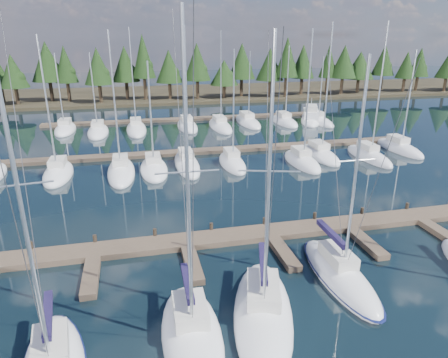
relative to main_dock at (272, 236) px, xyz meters
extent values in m
plane|color=black|center=(0.00, 12.64, -0.20)|extent=(260.00, 260.00, 0.00)
cube|color=#322A1B|center=(0.00, 72.64, 0.10)|extent=(220.00, 30.00, 0.60)
cube|color=brown|center=(0.00, 0.64, 0.00)|extent=(44.00, 2.00, 0.40)
cube|color=brown|center=(-12.00, -2.36, 0.00)|extent=(0.90, 4.00, 0.40)
cube|color=brown|center=(-6.00, -2.36, 0.00)|extent=(0.90, 4.00, 0.40)
cube|color=brown|center=(0.00, -2.36, 0.00)|extent=(0.90, 4.00, 0.40)
cube|color=brown|center=(6.00, -2.36, 0.00)|extent=(0.90, 4.00, 0.40)
cube|color=brown|center=(12.00, -2.36, 0.00)|extent=(0.90, 4.00, 0.40)
cylinder|color=#2F251A|center=(-16.00, 1.64, 0.25)|extent=(0.26, 0.26, 0.90)
cylinder|color=#2F251A|center=(-12.00, 1.64, 0.25)|extent=(0.26, 0.26, 0.90)
cylinder|color=#2F251A|center=(-8.00, 1.64, 0.25)|extent=(0.26, 0.26, 0.90)
cylinder|color=#2F251A|center=(-4.00, 1.64, 0.25)|extent=(0.26, 0.26, 0.90)
cylinder|color=#2F251A|center=(0.00, 1.64, 0.25)|extent=(0.26, 0.26, 0.90)
cylinder|color=#2F251A|center=(4.00, 1.64, 0.25)|extent=(0.26, 0.26, 0.90)
cylinder|color=#2F251A|center=(8.00, 1.64, 0.25)|extent=(0.26, 0.26, 0.90)
cylinder|color=#2F251A|center=(12.00, 1.64, 0.25)|extent=(0.26, 0.26, 0.90)
cube|color=brown|center=(0.00, 22.64, 0.00)|extent=(50.00, 1.80, 0.40)
cube|color=brown|center=(0.00, 42.64, 0.00)|extent=(46.00, 1.80, 0.40)
cube|color=beige|center=(-12.97, -9.04, 1.15)|extent=(1.74, 2.62, 0.70)
cylinder|color=silver|center=(-12.86, -9.79, 7.88)|extent=(0.18, 0.18, 14.16)
cylinder|color=silver|center=(-13.10, -8.13, 1.90)|extent=(0.60, 3.34, 0.12)
cube|color=#1A1437|center=(-13.10, -8.13, 2.05)|extent=(0.80, 3.22, 0.30)
cylinder|color=silver|center=(-12.86, -9.79, 8.59)|extent=(2.29, 0.40, 0.07)
cylinder|color=#3F3F44|center=(-12.63, -11.42, 7.73)|extent=(0.50, 3.28, 14.47)
cylinder|color=#3F3F44|center=(-13.15, -7.79, 7.73)|extent=(0.61, 4.04, 14.47)
ellipsoid|color=white|center=(-6.96, -8.44, -0.05)|extent=(3.04, 7.56, 1.90)
cube|color=beige|center=(-6.95, -8.06, 1.15)|extent=(1.62, 2.44, 0.70)
cylinder|color=silver|center=(-6.97, -8.81, 7.60)|extent=(0.16, 0.16, 13.60)
cylinder|color=silver|center=(-6.92, -7.16, 1.90)|extent=(0.21, 3.30, 0.12)
cube|color=#1A1437|center=(-6.92, -7.16, 2.05)|extent=(0.43, 3.15, 0.30)
cylinder|color=silver|center=(-6.97, -8.81, 8.28)|extent=(2.55, 0.14, 0.07)
cylinder|color=#3F3F44|center=(-7.01, -10.42, 7.45)|extent=(0.12, 3.25, 13.91)
cylinder|color=#3F3F44|center=(-6.91, -6.83, 7.45)|extent=(0.14, 4.00, 13.91)
ellipsoid|color=white|center=(-3.21, -7.75, -0.05)|extent=(5.42, 9.62, 1.90)
cube|color=beige|center=(-3.08, -7.31, 1.15)|extent=(2.39, 3.27, 0.70)
cylinder|color=silver|center=(-3.34, -8.19, 7.19)|extent=(0.20, 0.20, 12.78)
cylinder|color=silver|center=(-2.78, -6.26, 1.90)|extent=(1.24, 3.90, 0.12)
cube|color=#1A1437|center=(-2.78, -6.26, 2.05)|extent=(1.41, 3.79, 0.30)
cylinder|color=silver|center=(-3.34, -8.19, 7.83)|extent=(2.59, 0.82, 0.07)
cylinder|color=#3F3F44|center=(-3.89, -10.08, 7.04)|extent=(1.14, 3.82, 13.09)
cylinder|color=#3F3F44|center=(-2.66, -5.86, 7.04)|extent=(1.39, 4.69, 13.09)
ellipsoid|color=white|center=(2.26, -5.51, -0.05)|extent=(2.46, 8.30, 1.90)
cube|color=beige|center=(2.27, -5.09, 1.15)|extent=(1.34, 2.66, 0.70)
cylinder|color=silver|center=(2.26, -5.92, 6.65)|extent=(0.16, 0.16, 11.71)
cylinder|color=silver|center=(2.27, -4.10, 1.90)|extent=(0.15, 3.64, 0.12)
cube|color=#1A1437|center=(2.27, -4.10, 2.05)|extent=(0.38, 3.48, 0.30)
cylinder|color=silver|center=(2.26, -5.92, 7.24)|extent=(2.16, 0.09, 0.07)
cylinder|color=#3F3F44|center=(2.25, -7.70, 6.50)|extent=(0.06, 3.59, 12.02)
cylinder|color=#3F3F44|center=(2.28, -3.73, 6.50)|extent=(0.06, 4.42, 12.02)
ellipsoid|color=#0D1544|center=(2.26, -5.51, 0.02)|extent=(2.56, 8.63, 0.18)
ellipsoid|color=white|center=(-16.72, 17.64, -0.05)|extent=(2.77, 7.98, 1.90)
cube|color=beige|center=(-16.72, 18.03, 1.15)|extent=(1.52, 2.55, 0.70)
cylinder|color=silver|center=(-16.72, 17.24, 7.09)|extent=(0.16, 0.16, 12.59)
ellipsoid|color=white|center=(-10.48, 16.81, -0.05)|extent=(2.76, 9.38, 1.90)
cube|color=beige|center=(-10.48, 17.28, 1.15)|extent=(1.52, 3.00, 0.70)
cylinder|color=silver|center=(-10.48, 16.35, 7.30)|extent=(0.16, 0.16, 13.01)
ellipsoid|color=white|center=(-7.13, 16.87, -0.05)|extent=(2.82, 7.87, 1.90)
cube|color=beige|center=(-7.13, 17.27, 1.15)|extent=(1.55, 2.52, 0.70)
cylinder|color=silver|center=(-7.13, 16.48, 5.92)|extent=(0.16, 0.16, 10.24)
ellipsoid|color=white|center=(-3.51, 17.80, -0.05)|extent=(2.52, 9.50, 1.90)
cube|color=beige|center=(-3.51, 18.28, 1.15)|extent=(1.38, 3.04, 0.70)
cylinder|color=silver|center=(-3.51, 17.33, 6.92)|extent=(0.16, 0.16, 12.25)
ellipsoid|color=white|center=(1.43, 17.05, -0.05)|extent=(2.46, 7.50, 1.90)
cube|color=beige|center=(1.43, 17.43, 1.15)|extent=(1.35, 2.40, 0.70)
cylinder|color=silver|center=(1.43, 16.68, 6.42)|extent=(0.16, 0.16, 11.25)
ellipsoid|color=white|center=(9.13, 15.83, -0.05)|extent=(2.69, 8.01, 1.90)
cube|color=beige|center=(9.13, 16.23, 1.15)|extent=(1.48, 2.56, 0.70)
cylinder|color=silver|center=(9.13, 15.43, 7.37)|extent=(0.16, 0.16, 13.15)
ellipsoid|color=white|center=(12.29, 17.86, -0.05)|extent=(2.81, 8.45, 1.90)
cube|color=beige|center=(12.29, 18.28, 1.15)|extent=(1.55, 2.70, 0.70)
cylinder|color=silver|center=(12.29, 17.44, 7.71)|extent=(0.16, 0.16, 13.84)
ellipsoid|color=white|center=(17.59, 16.03, -0.05)|extent=(2.43, 8.67, 1.90)
cube|color=beige|center=(17.59, 16.47, 1.15)|extent=(1.34, 2.78, 0.70)
cylinder|color=silver|center=(17.59, 15.60, 7.75)|extent=(0.16, 0.16, 13.91)
ellipsoid|color=white|center=(23.16, 18.24, -0.05)|extent=(2.60, 8.69, 1.90)
cube|color=beige|center=(23.16, 18.68, 1.15)|extent=(1.43, 2.78, 0.70)
cylinder|color=silver|center=(23.16, 17.81, 6.30)|extent=(0.16, 0.16, 11.01)
ellipsoid|color=white|center=(-18.85, 38.79, -0.05)|extent=(2.89, 8.67, 1.90)
cube|color=beige|center=(-18.85, 39.23, 1.15)|extent=(1.59, 2.78, 0.70)
cylinder|color=silver|center=(-18.85, 38.36, 5.90)|extent=(0.16, 0.16, 10.20)
ellipsoid|color=white|center=(-13.96, 36.12, -0.05)|extent=(2.92, 9.12, 1.90)
cube|color=beige|center=(-13.96, 36.58, 1.15)|extent=(1.61, 2.92, 0.70)
cylinder|color=silver|center=(-13.96, 35.66, 5.95)|extent=(0.16, 0.16, 10.31)
ellipsoid|color=white|center=(-8.48, 36.62, -0.05)|extent=(2.89, 10.49, 1.90)
cube|color=beige|center=(-8.48, 37.15, 1.15)|extent=(1.59, 3.36, 0.70)
cylinder|color=silver|center=(-8.48, 36.10, 7.58)|extent=(0.16, 0.16, 13.57)
ellipsoid|color=white|center=(-0.74, 36.99, -0.05)|extent=(2.88, 9.46, 1.90)
cube|color=beige|center=(-0.74, 37.47, 1.15)|extent=(1.58, 3.03, 0.70)
cylinder|color=silver|center=(-0.74, 36.52, 7.73)|extent=(0.16, 0.16, 13.86)
ellipsoid|color=white|center=(4.24, 35.82, -0.05)|extent=(2.90, 10.32, 1.90)
cube|color=beige|center=(4.24, 36.33, 1.15)|extent=(1.59, 3.30, 0.70)
cylinder|color=silver|center=(4.24, 35.30, 7.38)|extent=(0.16, 0.16, 13.17)
ellipsoid|color=white|center=(9.29, 38.02, -0.05)|extent=(2.99, 10.68, 1.90)
cube|color=beige|center=(9.29, 38.55, 1.15)|extent=(1.64, 3.42, 0.70)
cylinder|color=silver|center=(9.29, 37.49, 5.91)|extent=(0.16, 0.16, 10.22)
ellipsoid|color=white|center=(15.18, 36.88, -0.05)|extent=(2.99, 8.87, 1.90)
cube|color=beige|center=(15.18, 37.32, 1.15)|extent=(1.64, 2.84, 0.70)
cylinder|color=silver|center=(15.18, 36.44, 6.29)|extent=(0.16, 0.16, 10.99)
ellipsoid|color=white|center=(20.84, 36.63, -0.05)|extent=(2.75, 10.80, 1.90)
cube|color=beige|center=(20.84, 37.17, 1.15)|extent=(1.51, 3.46, 0.70)
cylinder|color=silver|center=(20.84, 36.09, 5.51)|extent=(0.16, 0.16, 9.43)
ellipsoid|color=white|center=(19.72, 36.75, -0.10)|extent=(6.30, 9.72, 1.85)
cube|color=white|center=(19.72, 36.75, 1.13)|extent=(4.04, 5.58, 1.23)
cube|color=beige|center=(19.55, 36.32, 2.16)|extent=(2.78, 3.63, 0.92)
cylinder|color=silver|center=(20.06, 37.60, 2.77)|extent=(0.10, 0.10, 1.64)
cylinder|color=black|center=(-34.21, 66.04, 1.91)|extent=(0.70, 0.70, 3.03)
ellipsoid|color=black|center=(-33.71, 66.04, 5.03)|extent=(2.63, 2.63, 2.63)
cylinder|color=black|center=(-30.75, 62.85, 2.01)|extent=(0.70, 0.70, 3.23)
cone|color=black|center=(-30.75, 62.85, 6.77)|extent=(5.41, 5.41, 6.28)
ellipsoid|color=black|center=(-30.25, 62.85, 5.33)|extent=(3.25, 3.25, 3.25)
cylinder|color=black|center=(-24.86, 65.98, 2.40)|extent=(0.70, 0.70, 4.01)
cone|color=black|center=(-24.86, 65.98, 8.30)|extent=(6.64, 6.64, 7.79)
ellipsoid|color=black|center=(-24.36, 65.98, 6.52)|extent=(3.98, 3.98, 3.98)
cylinder|color=black|center=(-21.37, 65.15, 2.27)|extent=(0.70, 0.70, 3.75)
cone|color=black|center=(-21.37, 65.15, 7.80)|extent=(4.61, 4.61, 7.30)
ellipsoid|color=black|center=(-20.87, 65.15, 6.13)|extent=(2.77, 2.77, 2.77)
cylinder|color=black|center=(-14.85, 61.45, 2.21)|extent=(0.70, 0.70, 3.63)
cone|color=black|center=(-14.85, 61.45, 7.56)|extent=(5.62, 5.62, 7.07)
ellipsoid|color=black|center=(-14.35, 61.45, 5.95)|extent=(3.37, 3.37, 3.37)
cylinder|color=black|center=(-9.59, 65.04, 2.24)|extent=(0.70, 0.70, 3.69)
cone|color=black|center=(-9.59, 65.04, 7.66)|extent=(5.80, 5.80, 7.17)
ellipsoid|color=black|center=(-9.09, 65.04, 6.03)|extent=(3.48, 3.48, 3.48)
cylinder|color=black|center=(-5.83, 63.56, 2.64)|extent=(0.70, 0.70, 4.48)
cone|color=black|center=(-5.83, 63.56, 9.23)|extent=(4.76, 4.76, 8.71)
ellipsoid|color=black|center=(-5.33, 63.56, 7.24)|extent=(2.86, 2.86, 2.86)
cylinder|color=black|center=(-0.64, 63.50, 2.11)|extent=(0.70, 0.70, 3.42)
cone|color=black|center=(-0.64, 63.50, 7.14)|extent=(5.65, 5.65, 6.65)
ellipsoid|color=black|center=(-0.14, 63.50, 5.62)|extent=(3.39, 3.39, 3.39)
cylinder|color=black|center=(5.11, 62.12, 2.34)|extent=(0.70, 0.70, 3.88)
cone|color=black|center=(5.11, 62.12, 8.05)|extent=(5.67, 5.67, 7.55)
ellipsoid|color=black|center=(5.61, 62.12, 6.33)|extent=(3.40, 3.40, 3.40)
cylinder|color=black|center=(11.02, 62.42, 1.75)|extent=(0.70, 0.70, 2.70)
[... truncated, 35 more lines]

